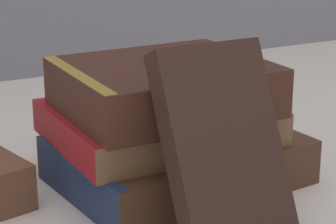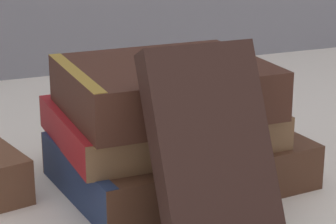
{
  "view_description": "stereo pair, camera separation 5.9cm",
  "coord_description": "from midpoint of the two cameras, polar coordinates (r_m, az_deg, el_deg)",
  "views": [
    {
      "loc": [
        -0.27,
        -0.57,
        0.28
      ],
      "look_at": [
        0.03,
        -0.01,
        0.08
      ],
      "focal_mm": 75.0,
      "sensor_mm": 36.0,
      "label": 1
    },
    {
      "loc": [
        -0.21,
        -0.6,
        0.28
      ],
      "look_at": [
        0.03,
        -0.01,
        0.08
      ],
      "focal_mm": 75.0,
      "sensor_mm": 36.0,
      "label": 2
    }
  ],
  "objects": [
    {
      "name": "ground_plane",
      "position": [
        0.69,
        -4.95,
        -6.27
      ],
      "size": [
        3.0,
        3.0,
        0.0
      ],
      "primitive_type": "plane",
      "color": "silver"
    },
    {
      "name": "book_flat_bottom",
      "position": [
        0.7,
        -2.0,
        -4.03
      ],
      "size": [
        0.24,
        0.19,
        0.05
      ],
      "rotation": [
        0.0,
        0.0,
        0.1
      ],
      "color": "#4C2D1E",
      "rests_on": "ground_plane"
    },
    {
      "name": "book_flat_middle",
      "position": [
        0.69,
        -3.62,
        -0.9
      ],
      "size": [
        0.21,
        0.17,
        0.03
      ],
      "rotation": [
        0.0,
        0.0,
        0.01
      ],
      "color": "brown",
      "rests_on": "book_flat_bottom"
    },
    {
      "name": "book_flat_top",
      "position": [
        0.67,
        -3.25,
        1.96
      ],
      "size": [
        0.19,
        0.16,
        0.05
      ],
      "rotation": [
        0.0,
        0.0,
        0.01
      ],
      "color": "#422319",
      "rests_on": "book_flat_middle"
    },
    {
      "name": "book_leaning_front",
      "position": [
        0.57,
        1.63,
        -3.41
      ],
      "size": [
        0.1,
        0.1,
        0.16
      ],
      "rotation": [
        -0.44,
        0.0,
        0.0
      ],
      "color": "#331E19",
      "rests_on": "ground_plane"
    },
    {
      "name": "pocket_watch",
      "position": [
        0.67,
        1.4,
        4.24
      ],
      "size": [
        0.06,
        0.06,
        0.01
      ],
      "color": "silver",
      "rests_on": "book_flat_top"
    }
  ]
}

